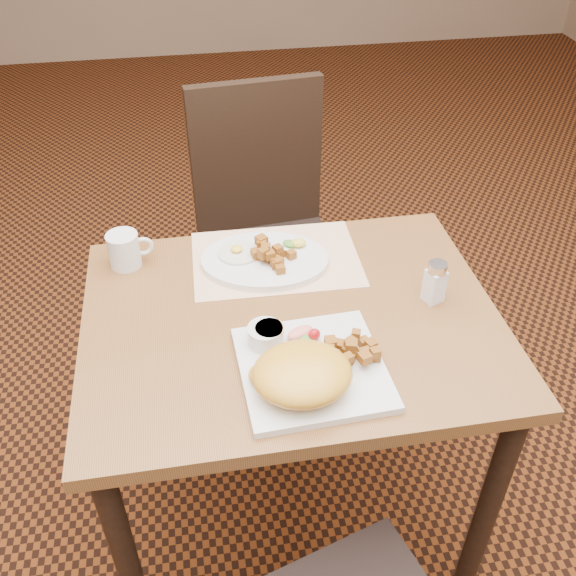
{
  "coord_description": "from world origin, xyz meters",
  "views": [
    {
      "loc": [
        -0.19,
        -1.03,
        1.67
      ],
      "look_at": [
        -0.01,
        0.01,
        0.82
      ],
      "focal_mm": 40.0,
      "sensor_mm": 36.0,
      "label": 1
    }
  ],
  "objects_px": {
    "chair_far": "(267,224)",
    "plate_oval": "(265,260)",
    "table": "(291,352)",
    "plate_square": "(312,369)",
    "coffee_mug": "(125,250)",
    "salt_shaker": "(435,281)"
  },
  "relations": [
    {
      "from": "chair_far",
      "to": "plate_oval",
      "type": "relative_size",
      "value": 3.19
    },
    {
      "from": "table",
      "to": "plate_oval",
      "type": "distance_m",
      "value": 0.23
    },
    {
      "from": "table",
      "to": "plate_square",
      "type": "distance_m",
      "value": 0.21
    },
    {
      "from": "chair_far",
      "to": "table",
      "type": "bearing_deg",
      "value": 80.61
    },
    {
      "from": "plate_square",
      "to": "plate_oval",
      "type": "bearing_deg",
      "value": 96.37
    },
    {
      "from": "coffee_mug",
      "to": "chair_far",
      "type": "bearing_deg",
      "value": 48.03
    },
    {
      "from": "table",
      "to": "salt_shaker",
      "type": "bearing_deg",
      "value": 0.29
    },
    {
      "from": "plate_oval",
      "to": "salt_shaker",
      "type": "xyz_separation_m",
      "value": [
        0.35,
        -0.2,
        0.04
      ]
    },
    {
      "from": "table",
      "to": "chair_far",
      "type": "bearing_deg",
      "value": 86.61
    },
    {
      "from": "plate_square",
      "to": "plate_oval",
      "type": "distance_m",
      "value": 0.37
    },
    {
      "from": "table",
      "to": "plate_square",
      "type": "bearing_deg",
      "value": -86.39
    },
    {
      "from": "salt_shaker",
      "to": "coffee_mug",
      "type": "distance_m",
      "value": 0.72
    },
    {
      "from": "plate_oval",
      "to": "coffee_mug",
      "type": "bearing_deg",
      "value": 170.45
    },
    {
      "from": "plate_oval",
      "to": "coffee_mug",
      "type": "height_order",
      "value": "coffee_mug"
    },
    {
      "from": "plate_square",
      "to": "salt_shaker",
      "type": "distance_m",
      "value": 0.36
    },
    {
      "from": "chair_far",
      "to": "salt_shaker",
      "type": "bearing_deg",
      "value": 105.91
    },
    {
      "from": "chair_far",
      "to": "plate_square",
      "type": "xyz_separation_m",
      "value": [
        -0.03,
        -0.86,
        0.22
      ]
    },
    {
      "from": "table",
      "to": "coffee_mug",
      "type": "height_order",
      "value": "coffee_mug"
    },
    {
      "from": "chair_far",
      "to": "coffee_mug",
      "type": "distance_m",
      "value": 0.64
    },
    {
      "from": "chair_far",
      "to": "coffee_mug",
      "type": "height_order",
      "value": "chair_far"
    },
    {
      "from": "table",
      "to": "coffee_mug",
      "type": "relative_size",
      "value": 8.34
    },
    {
      "from": "plate_oval",
      "to": "coffee_mug",
      "type": "distance_m",
      "value": 0.33
    }
  ]
}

